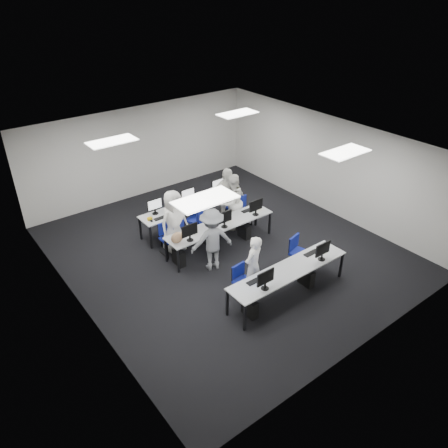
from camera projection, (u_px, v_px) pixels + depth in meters
room at (225, 201)px, 11.23m from camera, size 9.00×9.02×3.00m
ceiling_panels at (225, 146)px, 10.48m from camera, size 5.20×4.60×0.02m
desk_front at (289, 271)px, 9.99m from camera, size 3.20×0.70×0.73m
desk_mid at (220, 226)px, 11.78m from camera, size 3.20×0.70×0.73m
desk_back at (192, 206)px, 12.74m from camera, size 3.20×0.70×0.73m
equipment_front at (282, 286)px, 10.04m from camera, size 2.51×0.41×1.19m
equipment_mid at (215, 238)px, 11.83m from camera, size 2.91×0.41×1.19m
equipment_back at (197, 214)px, 13.01m from camera, size 2.91×0.41×1.19m
chair_0 at (243, 287)px, 10.15m from camera, size 0.45×0.48×0.83m
chair_1 at (299, 259)px, 11.14m from camera, size 0.53×0.56×0.89m
chair_2 at (170, 244)px, 11.72m from camera, size 0.44×0.48×0.89m
chair_3 at (206, 230)px, 12.37m from camera, size 0.47×0.50×0.85m
chair_4 at (242, 218)px, 12.99m from camera, size 0.54×0.57×0.87m
chair_5 at (173, 236)px, 12.02m from camera, size 0.62×0.65×0.98m
chair_6 at (197, 225)px, 12.53m from camera, size 0.63×0.66×0.98m
chair_7 at (236, 213)px, 13.19m from camera, size 0.49×0.53×0.92m
handbag at (177, 238)px, 10.90m from camera, size 0.36×0.25×0.28m
student_0 at (253, 266)px, 10.04m from camera, size 0.64×0.51×1.53m
student_1 at (232, 202)px, 12.60m from camera, size 0.92×0.77×1.71m
student_2 at (174, 221)px, 11.59m from camera, size 0.93×0.68×1.76m
student_3 at (226, 198)px, 12.64m from camera, size 1.16×0.68×1.86m
photographer at (212, 240)px, 10.87m from camera, size 1.22×0.90×1.68m
dslr_camera at (209, 205)px, 10.57m from camera, size 0.18×0.21×0.10m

